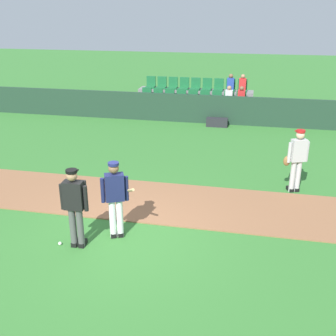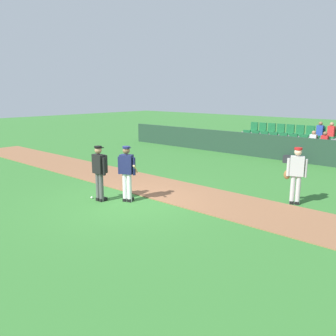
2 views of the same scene
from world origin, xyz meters
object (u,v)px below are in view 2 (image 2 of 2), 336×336
object	(u,v)px
batter_navy_jersey	(127,172)
runner_grey_jersey	(296,174)
baseball	(92,198)
equipment_bag	(293,160)
umpire_home_plate	(100,170)

from	to	relation	value
batter_navy_jersey	runner_grey_jersey	bearing A→B (deg)	39.22
runner_grey_jersey	baseball	size ratio (longest dim) A/B	23.78
baseball	equipment_bag	distance (m)	10.32
baseball	umpire_home_plate	bearing A→B (deg)	7.15
equipment_bag	baseball	bearing A→B (deg)	-103.50
umpire_home_plate	baseball	bearing A→B (deg)	-172.85
batter_navy_jersey	umpire_home_plate	xyz separation A→B (m)	(-0.68, -0.53, 0.03)
umpire_home_plate	equipment_bag	world-z (taller)	umpire_home_plate
equipment_bag	umpire_home_plate	bearing A→B (deg)	-101.35
batter_navy_jersey	runner_grey_jersey	xyz separation A→B (m)	(4.00, 3.26, -0.01)
baseball	runner_grey_jersey	bearing A→B (deg)	37.09
batter_navy_jersey	baseball	distance (m)	1.55
batter_navy_jersey	umpire_home_plate	distance (m)	0.87
umpire_home_plate	runner_grey_jersey	xyz separation A→B (m)	(4.68, 3.80, -0.04)
batter_navy_jersey	equipment_bag	distance (m)	9.57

